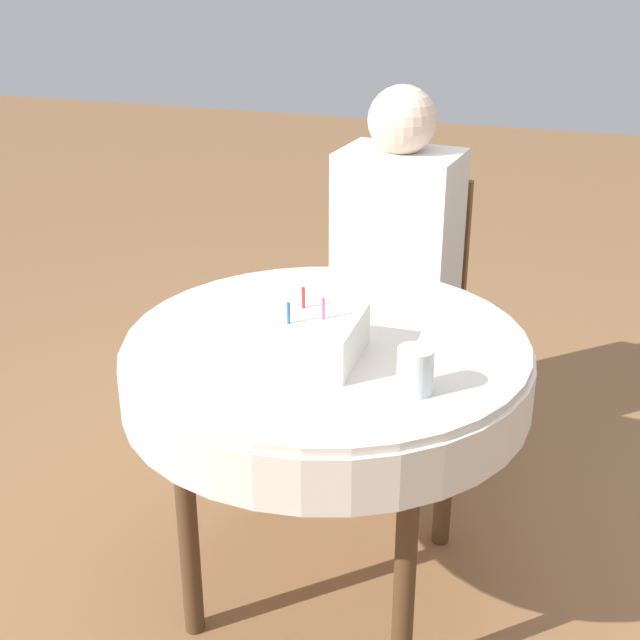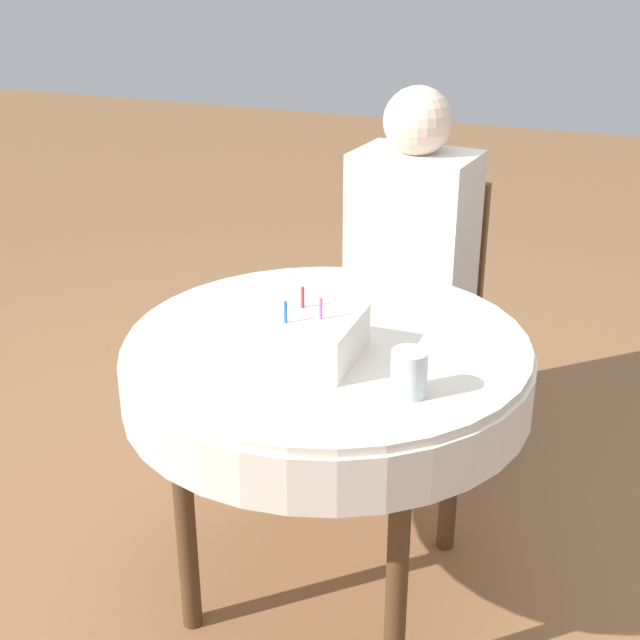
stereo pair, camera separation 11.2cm
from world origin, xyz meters
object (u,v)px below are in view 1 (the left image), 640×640
(person, at_px, (395,244))
(birthday_cake, at_px, (308,336))
(chair, at_px, (402,305))
(drinking_glass, at_px, (415,370))

(person, xyz_separation_m, birthday_cake, (-0.01, -0.86, 0.07))
(chair, xyz_separation_m, person, (-0.01, -0.09, 0.24))
(person, height_order, birthday_cake, person)
(birthday_cake, bearing_deg, drinking_glass, -18.63)
(chair, height_order, drinking_glass, chair)
(drinking_glass, bearing_deg, birthday_cake, 161.37)
(chair, relative_size, birthday_cake, 3.83)
(chair, distance_m, drinking_glass, 1.11)
(person, relative_size, birthday_cake, 5.20)
(person, distance_m, drinking_glass, 0.98)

